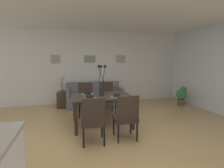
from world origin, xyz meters
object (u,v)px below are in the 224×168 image
at_px(dining_chair_near_left, 93,118).
at_px(table_lamp, 62,81).
at_px(framed_picture_left, 55,59).
at_px(bowl_far_left, 117,95).
at_px(dining_chair_far_right, 107,96).
at_px(bowl_near_left, 90,97).
at_px(sofa, 94,98).
at_px(framed_picture_right, 121,59).
at_px(side_table, 63,100).
at_px(bowl_near_right, 88,93).
at_px(framed_picture_center, 90,59).
at_px(dining_chair_near_right, 86,97).
at_px(dining_table, 102,99).
at_px(potted_plant, 182,95).
at_px(dining_chair_far_left, 126,115).
at_px(centerpiece_vase, 102,84).

relative_size(dining_chair_near_left, table_lamp, 1.80).
bearing_deg(framed_picture_left, bowl_far_left, -59.48).
xyz_separation_m(dining_chair_far_right, bowl_near_left, (-0.65, -1.15, 0.27)).
relative_size(sofa, framed_picture_right, 5.23).
relative_size(dining_chair_far_right, side_table, 1.77).
bearing_deg(dining_chair_far_right, sofa, 105.51).
height_order(bowl_near_right, framed_picture_center, framed_picture_center).
height_order(dining_chair_far_right, bowl_near_left, dining_chair_far_right).
distance_m(bowl_far_left, table_lamp, 2.46).
distance_m(dining_chair_near_right, bowl_far_left, 1.32).
distance_m(dining_table, bowl_near_left, 0.41).
distance_m(framed_picture_right, potted_plant, 2.53).
xyz_separation_m(dining_table, dining_chair_near_right, (-0.30, 0.91, -0.14)).
bearing_deg(dining_chair_far_left, centerpiece_vase, 109.52).
height_order(dining_chair_near_left, sofa, dining_chair_near_left).
bearing_deg(bowl_near_left, side_table, 107.81).
distance_m(dining_chair_far_left, framed_picture_center, 3.41).
height_order(dining_chair_near_left, framed_picture_left, framed_picture_left).
xyz_separation_m(dining_chair_far_left, side_table, (-1.30, 2.76, -0.25)).
bearing_deg(dining_chair_near_left, dining_chair_far_right, 70.05).
relative_size(side_table, table_lamp, 1.02).
relative_size(bowl_far_left, framed_picture_right, 0.47).
height_order(table_lamp, framed_picture_left, framed_picture_left).
xyz_separation_m(dining_table, side_table, (-0.98, 1.86, -0.39)).
bearing_deg(bowl_near_right, dining_chair_near_left, -91.05).
relative_size(bowl_far_left, framed_picture_left, 0.52).
relative_size(dining_chair_far_left, table_lamp, 1.80).
bearing_deg(dining_chair_near_left, centerpiece_vase, 69.92).
distance_m(dining_chair_near_left, sofa, 2.80).
bearing_deg(framed_picture_left, dining_chair_near_left, -75.34).
height_order(dining_chair_near_left, bowl_far_left, dining_chair_near_left).
bearing_deg(dining_chair_near_right, dining_table, -71.82).
bearing_deg(framed_picture_left, dining_table, -62.96).
relative_size(dining_table, potted_plant, 2.09).
distance_m(dining_chair_near_right, bowl_near_right, 0.74).
bearing_deg(framed_picture_right, bowl_far_left, -108.85).
bearing_deg(framed_picture_right, table_lamp, -168.06).
distance_m(dining_table, bowl_near_right, 0.41).
bearing_deg(dining_table, centerpiece_vase, 55.35).
height_order(centerpiece_vase, bowl_near_right, centerpiece_vase).
height_order(dining_table, side_table, dining_table).
xyz_separation_m(dining_chair_near_left, bowl_near_right, (0.02, 1.14, 0.27)).
relative_size(dining_chair_far_right, table_lamp, 1.80).
relative_size(dining_chair_far_left, bowl_near_right, 5.41).
relative_size(bowl_near_left, side_table, 0.33).
xyz_separation_m(bowl_near_left, framed_picture_center, (0.32, 2.54, 0.83)).
xyz_separation_m(dining_table, sofa, (0.08, 1.83, -0.38)).
relative_size(dining_chair_far_left, centerpiece_vase, 1.25).
bearing_deg(bowl_near_right, table_lamp, 112.26).
relative_size(dining_chair_far_right, bowl_near_right, 5.41).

